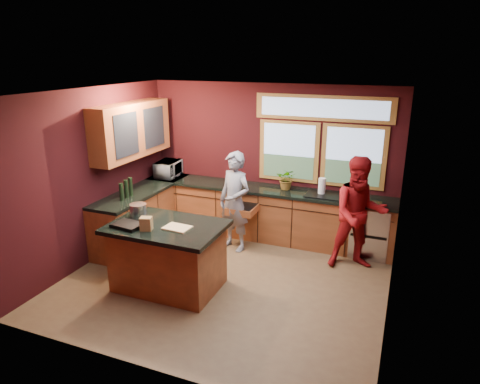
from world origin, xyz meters
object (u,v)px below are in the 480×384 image
Objects in this scene: person_red at (359,214)px; stock_pot at (138,210)px; island at (168,256)px; person_grey at (235,202)px; cutting_board at (177,228)px.

person_red is 7.31× the size of stock_pot.
stock_pot is at bearing 164.74° from island.
person_red is 3.27m from stock_pot.
island is 1.61m from person_grey.
island is at bearing -84.70° from person_grey.
person_red is at bearing 37.14° from cutting_board.
person_red is at bearing 21.85° from person_grey.
person_red reaches higher than stock_pot.
cutting_board is (-2.18, -1.65, 0.08)m from person_red.
island is 4.43× the size of cutting_board.
person_grey is 1.67m from stock_pot.
stock_pot is (-0.75, 0.20, 0.08)m from cutting_board.
island is 0.80m from stock_pot.
person_red reaches higher than island.
person_grey is (0.39, 1.52, 0.36)m from island.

